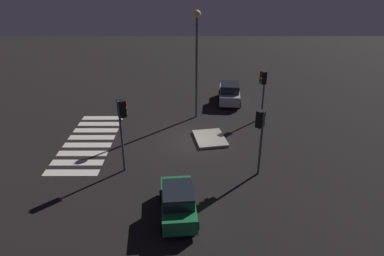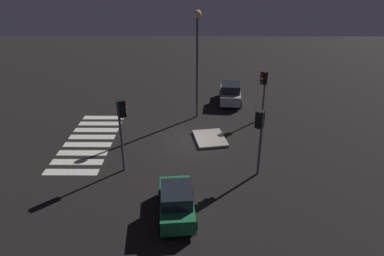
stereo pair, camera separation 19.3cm
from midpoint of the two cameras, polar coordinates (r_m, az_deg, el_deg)
name	(u,v)px [view 2 (the right image)]	position (r m, az deg, el deg)	size (l,w,h in m)	color
ground_plane	(192,141)	(23.70, 0.23, -2.19)	(80.00, 80.00, 0.00)	black
traffic_island	(210,139)	(23.89, 3.22, -1.75)	(3.01, 2.47, 0.18)	gray
car_green	(176,201)	(16.68, -2.25, -12.04)	(3.79, 2.00, 1.60)	#196B38
car_silver	(230,93)	(30.47, 6.54, 5.76)	(4.19, 2.20, 1.77)	#9EA0A5
traffic_light_east	(122,118)	(19.41, -11.28, 1.61)	(0.54, 0.53, 4.33)	#47474C
traffic_light_west	(264,84)	(26.65, 11.96, 7.19)	(0.54, 0.53, 3.85)	#47474C
traffic_light_north	(260,127)	(19.17, 11.39, 0.16)	(0.53, 0.54, 3.87)	#47474C
street_lamp	(197,48)	(25.91, 1.09, 13.15)	(0.56, 0.56, 8.16)	#47474C
crosswalk_near	(90,141)	(24.73, -16.32, -2.04)	(8.75, 3.20, 0.02)	silver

